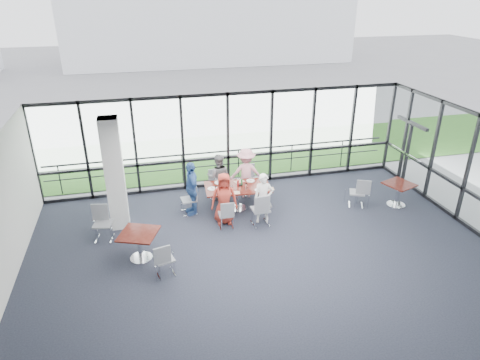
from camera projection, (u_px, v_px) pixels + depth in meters
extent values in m
cube|color=#1C202C|center=(273.00, 269.00, 10.43)|extent=(12.00, 10.00, 0.02)
cube|color=white|center=(277.00, 145.00, 9.09)|extent=(12.00, 10.00, 0.04)
cube|color=white|center=(228.00, 140.00, 14.17)|extent=(12.00, 0.10, 3.20)
cube|color=black|center=(407.00, 153.00, 14.61)|extent=(0.12, 1.60, 2.10)
cube|color=white|center=(115.00, 175.00, 11.62)|extent=(0.50, 0.50, 3.20)
cube|color=gray|center=(204.00, 138.00, 19.26)|extent=(80.00, 70.00, 0.02)
cube|color=#2C4F1E|center=(213.00, 153.00, 17.48)|extent=(80.00, 5.00, 0.01)
cube|color=white|center=(207.00, 24.00, 38.27)|extent=(24.00, 10.00, 6.00)
cylinder|color=#2D2D33|center=(225.00, 164.00, 15.16)|extent=(12.00, 0.06, 0.06)
cube|color=#3E0E09|center=(238.00, 187.00, 12.91)|extent=(2.04, 1.23, 0.04)
cylinder|color=silver|center=(238.00, 198.00, 13.07)|extent=(0.12, 0.12, 0.71)
cylinder|color=silver|center=(238.00, 208.00, 13.21)|extent=(0.56, 0.56, 0.03)
cube|color=#3E0E09|center=(139.00, 234.00, 10.51)|extent=(1.15, 1.15, 0.04)
cylinder|color=silver|center=(140.00, 246.00, 10.66)|extent=(0.12, 0.12, 0.71)
cube|color=#3E0E09|center=(399.00, 184.00, 13.11)|extent=(1.01, 1.01, 0.04)
cylinder|color=silver|center=(397.00, 195.00, 13.26)|extent=(0.12, 0.12, 0.71)
imported|color=#B13426|center=(224.00, 199.00, 12.14)|extent=(0.81, 0.58, 1.54)
imported|color=white|center=(263.00, 199.00, 12.18)|extent=(0.63, 0.52, 1.50)
imported|color=slate|center=(218.00, 177.00, 13.52)|extent=(0.84, 0.65, 1.52)
imported|color=pink|center=(246.00, 173.00, 13.66)|extent=(1.14, 0.72, 1.64)
imported|color=#365EA1|center=(192.00, 188.00, 12.62)|extent=(0.61, 1.01, 1.66)
cylinder|color=white|center=(222.00, 192.00, 12.54)|extent=(0.25, 0.25, 0.01)
cylinder|color=white|center=(259.00, 190.00, 12.66)|extent=(0.29, 0.29, 0.01)
cylinder|color=white|center=(219.00, 183.00, 13.14)|extent=(0.27, 0.27, 0.01)
cylinder|color=white|center=(251.00, 181.00, 13.26)|extent=(0.26, 0.26, 0.01)
cylinder|color=white|center=(212.00, 189.00, 12.75)|extent=(0.28, 0.28, 0.01)
cylinder|color=white|center=(232.00, 188.00, 12.62)|extent=(0.07, 0.07, 0.14)
cylinder|color=white|center=(246.00, 186.00, 12.78)|extent=(0.07, 0.07, 0.14)
cylinder|color=white|center=(238.00, 181.00, 13.10)|extent=(0.07, 0.07, 0.14)
cylinder|color=white|center=(216.00, 189.00, 12.60)|extent=(0.07, 0.07, 0.15)
cube|color=silver|center=(235.00, 193.00, 12.52)|extent=(0.31, 0.24, 0.00)
cube|color=silver|center=(269.00, 189.00, 12.75)|extent=(0.34, 0.26, 0.00)
cube|color=silver|center=(239.00, 181.00, 13.23)|extent=(0.36, 0.31, 0.00)
cube|color=black|center=(240.00, 185.00, 12.93)|extent=(0.10, 0.07, 0.04)
cylinder|color=#AC1316|center=(238.00, 183.00, 12.91)|extent=(0.06, 0.06, 0.18)
cylinder|color=#176A2F|center=(242.00, 182.00, 12.94)|extent=(0.05, 0.05, 0.20)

